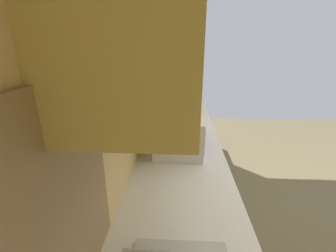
{
  "coord_description": "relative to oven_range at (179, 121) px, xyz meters",
  "views": [
    {
      "loc": [
        -1.87,
        1.35,
        1.68
      ],
      "look_at": [
        -0.61,
        1.42,
        1.23
      ],
      "focal_mm": 24.19,
      "sensor_mm": 36.0,
      "label": 1
    }
  ],
  "objects": [
    {
      "name": "ground_plane",
      "position": [
        -1.77,
        -1.35,
        -0.46
      ],
      "size": [
        6.77,
        6.77,
        0.0
      ],
      "primitive_type": "plane",
      "color": "brown"
    },
    {
      "name": "wall_back",
      "position": [
        -1.77,
        0.36,
        0.84
      ],
      "size": [
        4.35,
        0.12,
        2.6
      ],
      "primitive_type": "cube",
      "color": "#EAC179",
      "rests_on": "ground_plane"
    },
    {
      "name": "counter_run",
      "position": [
        -2.09,
        -0.01,
        -0.02
      ],
      "size": [
        3.59,
        0.66,
        0.9
      ],
      "color": "#DBC26C",
      "rests_on": "ground_plane"
    },
    {
      "name": "upper_cabinets",
      "position": [
        -2.09,
        0.13,
        1.28
      ],
      "size": [
        2.27,
        0.34,
        0.55
      ],
      "color": "#D5C369"
    },
    {
      "name": "window_back_wall",
      "position": [
        -3.18,
        0.29,
        0.82
      ],
      "size": [
        0.54,
        0.02,
        0.64
      ],
      "color": "#997A4C"
    },
    {
      "name": "oven_range",
      "position": [
        0.0,
        0.0,
        0.0
      ],
      "size": [
        0.6,
        0.61,
        1.08
      ],
      "color": "#B7BABF",
      "rests_on": "ground_plane"
    },
    {
      "name": "microwave",
      "position": [
        -1.99,
        0.0,
        0.57
      ],
      "size": [
        0.52,
        0.36,
        0.28
      ],
      "color": "white",
      "rests_on": "counter_run"
    },
    {
      "name": "bowl",
      "position": [
        -1.53,
        -0.1,
        0.47
      ],
      "size": [
        0.13,
        0.13,
        0.07
      ],
      "color": "gold",
      "rests_on": "counter_run"
    }
  ]
}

